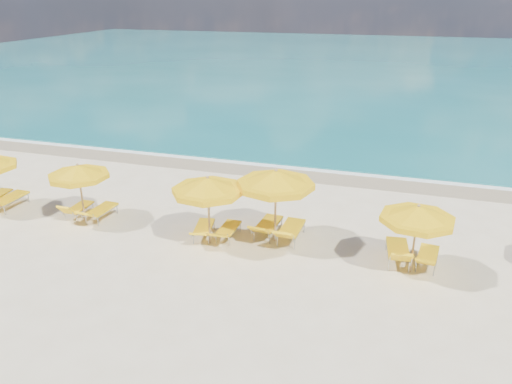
# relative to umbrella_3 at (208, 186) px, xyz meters

# --- Properties ---
(ground_plane) EXTENTS (120.00, 120.00, 0.00)m
(ground_plane) POSITION_rel_umbrella_3_xyz_m (1.01, 0.54, -2.07)
(ground_plane) COLOR beige
(ocean) EXTENTS (120.00, 80.00, 0.30)m
(ocean) POSITION_rel_umbrella_3_xyz_m (1.01, 48.54, -2.07)
(ocean) COLOR #116165
(ocean) RESTS_ON ground
(wet_sand_band) EXTENTS (120.00, 2.60, 0.01)m
(wet_sand_band) POSITION_rel_umbrella_3_xyz_m (1.01, 7.94, -2.07)
(wet_sand_band) COLOR tan
(wet_sand_band) RESTS_ON ground
(foam_line) EXTENTS (120.00, 1.20, 0.03)m
(foam_line) POSITION_rel_umbrella_3_xyz_m (1.01, 8.74, -2.07)
(foam_line) COLOR white
(foam_line) RESTS_ON ground
(whitecap_near) EXTENTS (14.00, 0.36, 0.05)m
(whitecap_near) POSITION_rel_umbrella_3_xyz_m (-4.99, 17.54, -2.07)
(whitecap_near) COLOR white
(whitecap_near) RESTS_ON ground
(whitecap_far) EXTENTS (18.00, 0.30, 0.05)m
(whitecap_far) POSITION_rel_umbrella_3_xyz_m (9.01, 24.54, -2.07)
(whitecap_far) COLOR white
(whitecap_far) RESTS_ON ground
(umbrella_2) EXTENTS (2.82, 2.82, 2.23)m
(umbrella_2) POSITION_rel_umbrella_3_xyz_m (-5.16, 0.34, -0.17)
(umbrella_2) COLOR tan
(umbrella_2) RESTS_ON ground
(umbrella_3) EXTENTS (2.92, 2.92, 2.43)m
(umbrella_3) POSITION_rel_umbrella_3_xyz_m (0.00, 0.00, 0.00)
(umbrella_3) COLOR tan
(umbrella_3) RESTS_ON ground
(umbrella_4) EXTENTS (2.87, 2.87, 2.62)m
(umbrella_4) POSITION_rel_umbrella_3_xyz_m (2.07, 0.80, 0.16)
(umbrella_4) COLOR tan
(umbrella_4) RESTS_ON ground
(umbrella_5) EXTENTS (2.70, 2.70, 2.24)m
(umbrella_5) POSITION_rel_umbrella_3_xyz_m (6.54, 0.04, -0.16)
(umbrella_5) COLOR tan
(umbrella_5) RESTS_ON ground
(lounger_1_right) EXTENTS (0.69, 1.92, 0.92)m
(lounger_1_right) POSITION_rel_umbrella_3_xyz_m (-8.64, 0.45, -1.83)
(lounger_1_right) COLOR #A5A8AD
(lounger_1_right) RESTS_ON ground
(lounger_2_left) EXTENTS (0.59, 1.60, 0.79)m
(lounger_2_left) POSITION_rel_umbrella_3_xyz_m (-5.57, 0.58, -1.87)
(lounger_2_left) COLOR #A5A8AD
(lounger_2_left) RESTS_ON ground
(lounger_2_right) EXTENTS (0.69, 1.86, 0.75)m
(lounger_2_right) POSITION_rel_umbrella_3_xyz_m (-4.61, 0.59, -1.85)
(lounger_2_right) COLOR #A5A8AD
(lounger_2_right) RESTS_ON ground
(lounger_3_left) EXTENTS (0.92, 1.85, 0.68)m
(lounger_3_left) POSITION_rel_umbrella_3_xyz_m (-0.37, 0.36, -1.86)
(lounger_3_left) COLOR #A5A8AD
(lounger_3_left) RESTS_ON ground
(lounger_3_right) EXTENTS (0.58, 1.73, 0.63)m
(lounger_3_right) POSITION_rel_umbrella_3_xyz_m (0.45, 0.55, -1.87)
(lounger_3_right) COLOR #A5A8AD
(lounger_3_right) RESTS_ON ground
(lounger_4_left) EXTENTS (0.78, 2.00, 0.83)m
(lounger_4_left) POSITION_rel_umbrella_3_xyz_m (1.71, 1.16, -1.83)
(lounger_4_left) COLOR #A5A8AD
(lounger_4_left) RESTS_ON ground
(lounger_4_right) EXTENTS (0.74, 2.05, 0.88)m
(lounger_4_right) POSITION_rel_umbrella_3_xyz_m (2.57, 1.02, -1.82)
(lounger_4_right) COLOR #A5A8AD
(lounger_4_right) RESTS_ON ground
(lounger_5_left) EXTENTS (0.88, 2.04, 0.93)m
(lounger_5_left) POSITION_rel_umbrella_3_xyz_m (6.12, 0.56, -1.82)
(lounger_5_left) COLOR #A5A8AD
(lounger_5_left) RESTS_ON ground
(lounger_5_right) EXTENTS (0.80, 1.83, 0.76)m
(lounger_5_right) POSITION_rel_umbrella_3_xyz_m (7.02, 0.57, -1.85)
(lounger_5_right) COLOR #A5A8AD
(lounger_5_right) RESTS_ON ground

